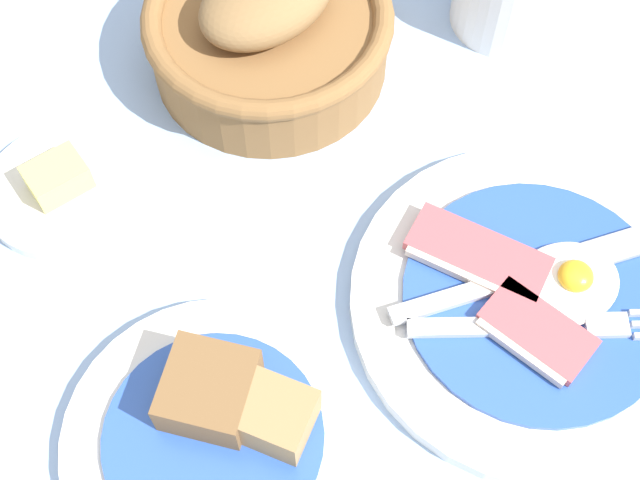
% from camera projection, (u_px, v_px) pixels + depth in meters
% --- Properties ---
extents(ground_plane, '(3.00, 3.00, 0.00)m').
position_uv_depth(ground_plane, '(465.00, 337.00, 0.58)').
color(ground_plane, '#93B2DB').
extents(breakfast_plate, '(0.24, 0.24, 0.03)m').
position_uv_depth(breakfast_plate, '(537.00, 305.00, 0.58)').
color(breakfast_plate, silver).
rests_on(breakfast_plate, ground_plane).
extents(bread_plate, '(0.19, 0.19, 0.05)m').
position_uv_depth(bread_plate, '(218.00, 428.00, 0.54)').
color(bread_plate, silver).
rests_on(bread_plate, ground_plane).
extents(bread_basket, '(0.19, 0.19, 0.09)m').
position_uv_depth(bread_basket, '(269.00, 31.00, 0.66)').
color(bread_basket, brown).
rests_on(bread_basket, ground_plane).
extents(butter_dish, '(0.11, 0.11, 0.03)m').
position_uv_depth(butter_dish, '(62.00, 187.00, 0.63)').
color(butter_dish, silver).
rests_on(butter_dish, ground_plane).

